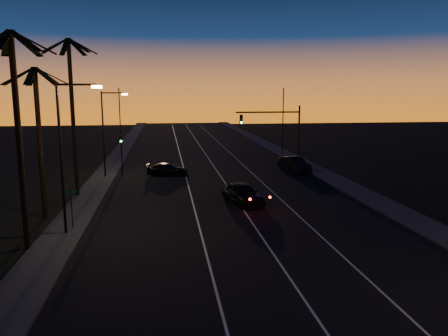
{
  "coord_description": "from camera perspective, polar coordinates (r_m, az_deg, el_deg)",
  "views": [
    {
      "loc": [
        -5.04,
        -5.98,
        8.44
      ],
      "look_at": [
        -0.82,
        24.86,
        3.0
      ],
      "focal_mm": 35.0,
      "sensor_mm": 36.0,
      "label": 1
    }
  ],
  "objects": [
    {
      "name": "right_car",
      "position": [
        47.32,
        9.18,
        0.49
      ],
      "size": [
        2.63,
        5.02,
        1.57
      ],
      "color": "black",
      "rests_on": "road"
    },
    {
      "name": "signal_mast",
      "position": [
        47.7,
        7.05,
        5.44
      ],
      "size": [
        7.1,
        0.41,
        7.0
      ],
      "color": "black",
      "rests_on": "ground"
    },
    {
      "name": "sidewalk_left",
      "position": [
        37.45,
        -17.08,
        -3.44
      ],
      "size": [
        2.4,
        170.0,
        0.16
      ],
      "primitive_type": "cube",
      "color": "#333331",
      "rests_on": "ground"
    },
    {
      "name": "street_sign",
      "position": [
        28.41,
        -19.31,
        -4.47
      ],
      "size": [
        0.7,
        0.06,
        2.6
      ],
      "color": "black",
      "rests_on": "ground"
    },
    {
      "name": "lead_car",
      "position": [
        33.33,
        2.44,
        -3.34
      ],
      "size": [
        3.17,
        5.47,
        1.58
      ],
      "color": "black",
      "rests_on": "road"
    },
    {
      "name": "road",
      "position": [
        37.3,
        0.18,
        -3.16
      ],
      "size": [
        20.0,
        170.0,
        0.01
      ],
      "primitive_type": "cube",
      "color": "black",
      "rests_on": "ground"
    },
    {
      "name": "lane_stripe_mid",
      "position": [
        37.37,
        0.94,
        -3.12
      ],
      "size": [
        0.12,
        160.0,
        0.01
      ],
      "primitive_type": "cube",
      "color": "silver",
      "rests_on": "road"
    },
    {
      "name": "palm_mid",
      "position": [
        31.15,
        -23.05,
        5.1
      ],
      "size": [
        4.25,
        4.16,
        10.03
      ],
      "color": "black",
      "rests_on": "ground"
    },
    {
      "name": "cross_car",
      "position": [
        44.95,
        -7.4,
        -0.18
      ],
      "size": [
        4.48,
        2.43,
        1.23
      ],
      "color": "black",
      "rests_on": "road"
    },
    {
      "name": "palm_far",
      "position": [
        36.7,
        -19.24,
        8.07
      ],
      "size": [
        4.25,
        4.16,
        12.53
      ],
      "color": "black",
      "rests_on": "ground"
    },
    {
      "name": "lane_stripe_left",
      "position": [
        37.01,
        -4.43,
        -3.27
      ],
      "size": [
        0.12,
        160.0,
        0.01
      ],
      "primitive_type": "cube",
      "color": "silver",
      "rests_on": "road"
    },
    {
      "name": "far_pole_left",
      "position": [
        61.4,
        -13.42,
        5.96
      ],
      "size": [
        0.14,
        0.14,
        9.0
      ],
      "primitive_type": "cylinder",
      "color": "black",
      "rests_on": "ground"
    },
    {
      "name": "streetlight_left_far",
      "position": [
        44.47,
        -15.13,
        5.21
      ],
      "size": [
        2.55,
        0.26,
        8.5
      ],
      "color": "black",
      "rests_on": "ground"
    },
    {
      "name": "sidewalk_right",
      "position": [
        40.35,
        16.15,
        -2.45
      ],
      "size": [
        2.4,
        170.0,
        0.16
      ],
      "primitive_type": "cube",
      "color": "#333331",
      "rests_on": "ground"
    },
    {
      "name": "palm_near",
      "position": [
        25.18,
        -25.39,
        5.85
      ],
      "size": [
        4.25,
        4.16,
        11.53
      ],
      "color": "black",
      "rests_on": "ground"
    },
    {
      "name": "lane_stripe_right",
      "position": [
        38.04,
        6.16,
        -2.94
      ],
      "size": [
        0.12,
        160.0,
        0.01
      ],
      "primitive_type": "cube",
      "color": "silver",
      "rests_on": "road"
    },
    {
      "name": "streetlight_left_near",
      "position": [
        26.77,
        -19.96,
        2.63
      ],
      "size": [
        2.55,
        0.26,
        9.0
      ],
      "color": "black",
      "rests_on": "ground"
    },
    {
      "name": "far_pole_right",
      "position": [
        60.29,
        7.7,
        6.07
      ],
      "size": [
        0.14,
        0.14,
        9.0
      ],
      "primitive_type": "cylinder",
      "color": "black",
      "rests_on": "ground"
    },
    {
      "name": "signal_post",
      "position": [
        46.51,
        -13.25,
        2.79
      ],
      "size": [
        0.28,
        0.37,
        4.2
      ],
      "color": "black",
      "rests_on": "ground"
    }
  ]
}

